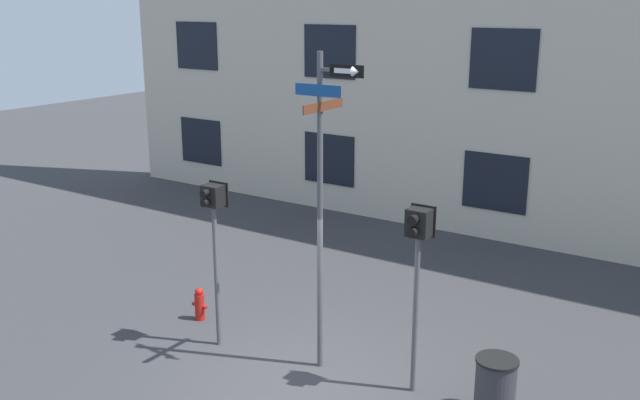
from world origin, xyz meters
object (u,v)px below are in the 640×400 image
(pedestrian_signal_left, at_px, (214,220))
(pedestrian_signal_right, at_px, (418,248))
(trash_bin, at_px, (495,387))
(street_sign_pole, at_px, (323,191))
(fire_hydrant, at_px, (200,304))

(pedestrian_signal_left, relative_size, pedestrian_signal_right, 0.99)
(pedestrian_signal_right, height_order, trash_bin, pedestrian_signal_right)
(street_sign_pole, height_order, pedestrian_signal_left, street_sign_pole)
(trash_bin, bearing_deg, pedestrian_signal_right, -177.66)
(street_sign_pole, bearing_deg, pedestrian_signal_left, -170.08)
(pedestrian_signal_left, distance_m, fire_hydrant, 2.24)
(pedestrian_signal_left, xyz_separation_m, trash_bin, (4.73, 0.52, -1.80))
(pedestrian_signal_right, xyz_separation_m, fire_hydrant, (-4.43, 0.09, -1.99))
(pedestrian_signal_left, relative_size, trash_bin, 3.26)
(fire_hydrant, relative_size, trash_bin, 0.71)
(fire_hydrant, height_order, trash_bin, trash_bin)
(trash_bin, bearing_deg, pedestrian_signal_left, -173.68)
(pedestrian_signal_left, distance_m, trash_bin, 5.09)
(street_sign_pole, xyz_separation_m, pedestrian_signal_right, (1.55, 0.14, -0.65))
(fire_hydrant, bearing_deg, trash_bin, -0.42)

